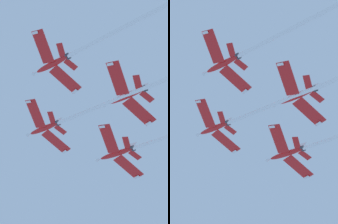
{
  "view_description": "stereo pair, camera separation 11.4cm",
  "coord_description": "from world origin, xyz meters",
  "views": [
    {
      "loc": [
        31.81,
        16.36,
        1.88
      ],
      "look_at": [
        -8.46,
        9.35,
        121.39
      ],
      "focal_mm": 73.53,
      "sensor_mm": 36.0,
      "label": 1
    },
    {
      "loc": [
        31.83,
        16.24,
        1.88
      ],
      "look_at": [
        -8.46,
        9.35,
        121.39
      ],
      "focal_mm": 73.53,
      "sensor_mm": 36.0,
      "label": 2
    }
  ],
  "objects": [
    {
      "name": "jet_right_wing",
      "position": [
        -17.82,
        27.84,
        115.87
      ],
      "size": [
        27.46,
        47.75,
        27.29
      ],
      "color": "red"
    },
    {
      "name": "jet_left_wing",
      "position": [
        10.01,
        12.02,
        115.91
      ],
      "size": [
        23.58,
        39.48,
        23.56
      ],
      "color": "red"
    },
    {
      "name": "jet_lead",
      "position": [
        -8.71,
        8.43,
        121.24
      ],
      "size": [
        27.44,
        48.26,
        29.08
      ],
      "color": "red"
    },
    {
      "name": "jet_slot",
      "position": [
        0.01,
        29.37,
        109.28
      ],
      "size": [
        24.49,
        41.21,
        23.86
      ],
      "color": "red"
    }
  ]
}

